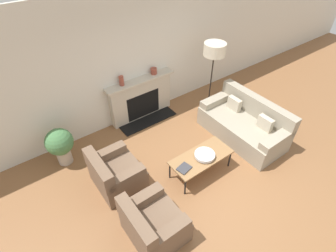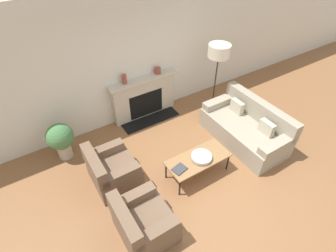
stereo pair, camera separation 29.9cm
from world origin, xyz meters
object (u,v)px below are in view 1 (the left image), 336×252
Objects in this scene: bowl at (205,155)px; potted_plant at (60,144)px; mantel_vase_center_left at (154,71)px; fireplace at (141,99)px; book at (184,168)px; coffee_table at (201,158)px; mantel_vase_left at (121,81)px; floor_lamp at (214,53)px; armchair_near at (153,224)px; armchair_far at (115,174)px; couch at (244,124)px.

potted_plant is at bearing 138.08° from bowl.
fireplace is at bearing -177.73° from mantel_vase_center_left.
book is 1.88× the size of mantel_vase_center_left.
coffee_table is 1.48× the size of potted_plant.
fireplace is at bearing 88.67° from coffee_table.
mantel_vase_center_left is (0.39, 0.02, 0.59)m from fireplace.
floor_lamp is at bearing -20.86° from mantel_vase_left.
armchair_near reaches higher than bowl.
floor_lamp reaches higher than book.
book reaches higher than coffee_table.
mantel_vase_left is 0.83m from mantel_vase_center_left.
mantel_vase_center_left is at bearing 146.44° from floor_lamp.
floor_lamp is (1.51, 1.48, 1.02)m from bowl.
mantel_vase_left is 1.78m from potted_plant.
armchair_near is 6.02× the size of mantel_vase_center_left.
bowl is at bearing -135.58° from floor_lamp.
armchair_near is at bearing -180.00° from armchair_far.
potted_plant is (-3.47, 1.57, 0.17)m from couch.
armchair_near is at bearing -118.93° from fireplace.
coffee_table is (-1.47, -0.23, 0.07)m from couch.
mantel_vase_center_left is at bearing 78.62° from coffee_table.
bowl is 1.40× the size of book.
mantel_vase_center_left is at bearing -34.75° from armchair_near.
fireplace is 0.76m from mantel_vase_left.
bowl is (0.04, -0.04, 0.08)m from coffee_table.
coffee_table is (-0.05, -2.17, -0.10)m from fireplace.
floor_lamp is 2.12× the size of potted_plant.
couch is 3.00m from armchair_near.
floor_lamp is 1.40m from mantel_vase_center_left.
mantel_vase_left is (-0.44, 0.02, 0.63)m from fireplace.
fireplace reaches higher than couch.
armchair_near is 2.40m from potted_plant.
bowl is at bearing -79.01° from mantel_vase_left.
mantel_vase_left is at bearing 159.14° from floor_lamp.
mantel_vase_center_left reaches higher than armchair_near.
bowl is 0.22× the size of floor_lamp.
mantel_vase_left reaches higher than coffee_table.
coffee_table is 4.42× the size of book.
mantel_vase_center_left is at bearing 56.22° from book.
armchair_far is at bearing -124.92° from mantel_vase_left.
floor_lamp is 2.11m from mantel_vase_left.
armchair_near is 1.00× the size of armchair_far.
couch is at bearing -62.23° from mantel_vase_center_left.
bowl is 2.63× the size of mantel_vase_center_left.
potted_plant is at bearing -171.12° from mantel_vase_center_left.
floor_lamp reaches higher than coffee_table.
fireplace is at bearing 10.12° from potted_plant.
armchair_near is 0.72× the size of coffee_table.
couch is at bearing -4.20° from book.
coffee_table is at bearing -7.50° from book.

